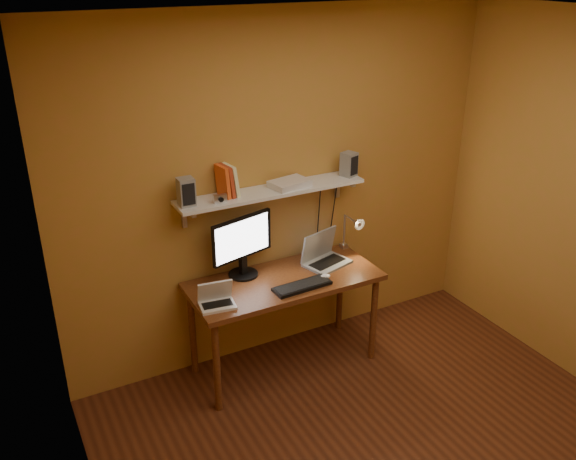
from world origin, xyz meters
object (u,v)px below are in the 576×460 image
wall_shelf (272,191)px  netbook (216,299)px  desk (284,289)px  desk_lamp (353,229)px  speaker_left (186,192)px  laptop (323,255)px  speaker_right (349,164)px  router (290,183)px  shelf_camera (220,199)px  mouse (325,277)px  monitor (242,243)px  keyboard (302,286)px

wall_shelf → netbook: wall_shelf is taller
desk → desk_lamp: desk_lamp is taller
wall_shelf → speaker_left: bearing=-179.3°
laptop → netbook: (-0.95, -0.20, -0.02)m
speaker_right → router: 0.50m
desk → speaker_left: bearing=163.4°
shelf_camera → router: bearing=6.3°
mouse → speaker_right: 0.86m
monitor → keyboard: 0.52m
monitor → laptop: size_ratio=1.29×
laptop → mouse: bearing=-133.7°
keyboard → mouse: mouse is taller
router → desk: bearing=-126.8°
desk → desk_lamp: 0.73m
shelf_camera → wall_shelf: bearing=9.4°
netbook → keyboard: bearing=2.4°
monitor → router: router is taller
desk → router: bearing=53.2°
keyboard → mouse: 0.21m
shelf_camera → desk_lamp: bearing=0.1°
netbook → mouse: size_ratio=2.91×
laptop → speaker_left: 1.20m
keyboard → speaker_left: (-0.68, 0.36, 0.71)m
netbook → laptop: bearing=19.7°
monitor → laptop: bearing=-24.0°
monitor → shelf_camera: 0.44m
speaker_right → router: size_ratio=0.65×
keyboard → mouse: size_ratio=4.87×
speaker_right → router: bearing=161.1°
wall_shelf → router: bearing=-3.1°
wall_shelf → speaker_right: size_ratio=7.78×
netbook → keyboard: 0.62m
speaker_left → shelf_camera: size_ratio=1.99×
laptop → desk_lamp: desk_lamp is taller
desk → monitor: size_ratio=2.80×
speaker_left → keyboard: bearing=-26.6°
monitor → keyboard: size_ratio=1.18×
monitor → speaker_right: bearing=-14.8°
desk_lamp → speaker_left: 1.39m
netbook → speaker_left: (-0.06, 0.30, 0.67)m
laptop → router: (-0.24, 0.10, 0.58)m
desk → netbook: 0.60m
monitor → shelf_camera: bearing=-174.6°
mouse → desk_lamp: bearing=28.3°
keyboard → shelf_camera: bearing=145.2°
wall_shelf → speaker_left: size_ratio=7.47×
desk_lamp → shelf_camera: size_ratio=3.99×
desk → keyboard: bearing=-73.3°
netbook → keyboard: (0.62, -0.06, -0.04)m
desk → wall_shelf: size_ratio=1.00×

